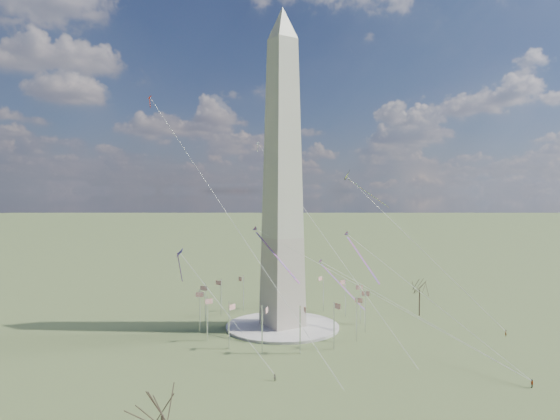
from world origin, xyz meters
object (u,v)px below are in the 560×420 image
kite_delta_black (349,178)px  tree_near (420,288)px  person_west (274,378)px  washington_monument (283,177)px  person_east (506,333)px

kite_delta_black → tree_near: bearing=64.2°
tree_near → person_west: size_ratio=8.90×
tree_near → kite_delta_black: 48.08m
washington_monument → kite_delta_black: (39.69, 14.32, 0.37)m
tree_near → person_west: (-74.29, -23.42, -8.99)m
tree_near → person_east: bearing=-85.2°
tree_near → kite_delta_black: size_ratio=0.86×
washington_monument → kite_delta_black: washington_monument is taller
tree_near → person_east: size_ratio=7.04×
person_west → tree_near: bearing=-167.4°
person_east → kite_delta_black: 76.03m
washington_monument → person_east: size_ratio=51.42×
person_east → tree_near: bearing=-101.9°
person_west → kite_delta_black: bearing=-147.1°
person_east → kite_delta_black: (-11.46, 58.38, 47.35)m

